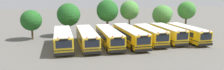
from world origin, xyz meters
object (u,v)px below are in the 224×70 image
at_px(school_bus_0, 63,38).
at_px(tree_5, 187,10).
at_px(school_bus_5, 167,33).
at_px(tree_3, 130,10).
at_px(school_bus_1, 87,37).
at_px(school_bus_4, 150,34).
at_px(school_bus_2, 109,36).
at_px(school_bus_6, 187,33).
at_px(tree_4, 163,14).
at_px(tree_1, 70,15).
at_px(tree_2, 107,11).
at_px(school_bus_3, 130,35).
at_px(tree_0, 32,21).

xyz_separation_m(school_bus_0, tree_5, (26.56, 8.57, 3.12)).
bearing_deg(tree_5, school_bus_5, -136.83).
height_order(school_bus_5, tree_3, tree_3).
height_order(school_bus_1, school_bus_4, school_bus_4).
xyz_separation_m(school_bus_1, tree_5, (22.91, 8.35, 3.16)).
distance_m(school_bus_0, school_bus_1, 3.66).
height_order(school_bus_2, school_bus_6, school_bus_2).
xyz_separation_m(school_bus_0, tree_4, (21.02, 8.78, 2.27)).
distance_m(school_bus_4, school_bus_6, 6.97).
relative_size(school_bus_1, tree_5, 1.80).
bearing_deg(school_bus_1, school_bus_2, 176.90).
bearing_deg(school_bus_5, school_bus_6, 174.64).
xyz_separation_m(school_bus_2, tree_3, (6.84, 9.88, 3.28)).
bearing_deg(school_bus_6, tree_1, -24.86).
relative_size(tree_1, tree_2, 0.91).
distance_m(school_bus_0, school_bus_2, 7.13).
bearing_deg(tree_1, school_bus_6, -25.05).
distance_m(school_bus_1, tree_5, 24.58).
xyz_separation_m(school_bus_6, tree_5, (5.46, 8.75, 3.17)).
distance_m(tree_1, tree_4, 19.63).
bearing_deg(school_bus_0, tree_5, -163.23).
bearing_deg(school_bus_2, school_bus_6, 179.05).
relative_size(school_bus_0, school_bus_3, 0.91).
relative_size(school_bus_1, school_bus_5, 1.25).
xyz_separation_m(school_bus_3, tree_4, (10.42, 8.97, 2.25)).
height_order(school_bus_5, tree_1, tree_1).
height_order(tree_1, tree_3, tree_3).
distance_m(school_bus_2, tree_1, 10.98).
bearing_deg(school_bus_4, school_bus_0, -1.08).
relative_size(school_bus_2, tree_1, 1.83).
distance_m(school_bus_4, school_bus_5, 3.44).
height_order(school_bus_5, tree_5, tree_5).
height_order(school_bus_6, tree_2, tree_2).
height_order(school_bus_3, tree_3, tree_3).
bearing_deg(tree_2, school_bus_5, -45.22).
bearing_deg(school_bus_2, school_bus_4, 178.15).
bearing_deg(tree_0, school_bus_4, -21.01).
xyz_separation_m(school_bus_1, tree_3, (10.32, 9.72, 3.28)).
relative_size(school_bus_6, tree_5, 1.58).
bearing_deg(school_bus_3, school_bus_0, -2.44).
height_order(school_bus_0, tree_5, tree_5).
bearing_deg(tree_2, tree_1, 179.06).
xyz_separation_m(school_bus_1, tree_0, (-8.96, 7.07, 1.98)).
xyz_separation_m(school_bus_0, school_bus_4, (14.13, -0.17, -0.01)).
bearing_deg(school_bus_5, tree_5, -137.36).
bearing_deg(tree_4, tree_0, -176.78).
bearing_deg(tree_4, school_bus_0, -157.34).
bearing_deg(school_bus_3, tree_1, -46.45).
height_order(tree_1, tree_5, tree_5).
xyz_separation_m(tree_2, tree_3, (5.14, 1.04, -0.06)).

